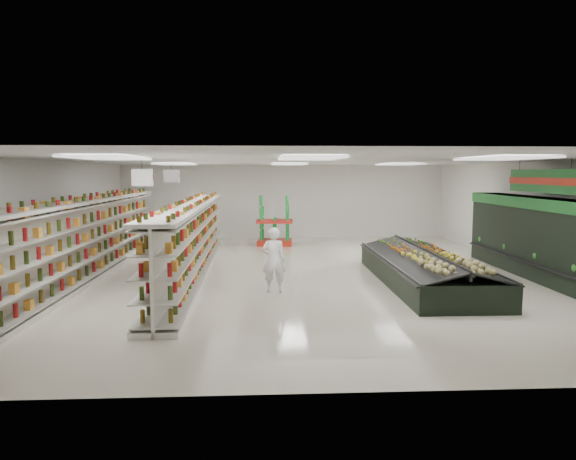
{
  "coord_description": "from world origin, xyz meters",
  "views": [
    {
      "loc": [
        -0.98,
        -14.39,
        2.88
      ],
      "look_at": [
        -0.21,
        0.28,
        1.22
      ],
      "focal_mm": 32.0,
      "sensor_mm": 36.0,
      "label": 1
    }
  ],
  "objects": [
    {
      "name": "produce_island",
      "position": [
        3.23,
        -1.49,
        0.42
      ],
      "size": [
        2.27,
        6.15,
        0.92
      ],
      "rotation": [
        0.0,
        0.0,
        -0.01
      ],
      "color": "black",
      "rests_on": "floor"
    },
    {
      "name": "floor",
      "position": [
        0.0,
        0.0,
        0.0
      ],
      "size": [
        16.0,
        16.0,
        0.0
      ],
      "primitive_type": "plane",
      "color": "beige",
      "rests_on": "ground"
    },
    {
      "name": "soda_endcap",
      "position": [
        -0.46,
        5.73,
        0.87
      ],
      "size": [
        1.47,
        1.06,
        1.8
      ],
      "rotation": [
        0.0,
        0.0,
        -0.07
      ],
      "color": "red",
      "rests_on": "floor"
    },
    {
      "name": "hortifruti_banner",
      "position": [
        6.25,
        -1.5,
        2.65
      ],
      "size": [
        0.12,
        3.2,
        0.95
      ],
      "color": "#1C6926",
      "rests_on": "ceiling"
    },
    {
      "name": "wall_front",
      "position": [
        0.0,
        -8.0,
        1.6
      ],
      "size": [
        14.0,
        0.02,
        3.2
      ],
      "primitive_type": "cube",
      "color": "white",
      "rests_on": "floor"
    },
    {
      "name": "shopper_background",
      "position": [
        -2.8,
        3.41,
        0.82
      ],
      "size": [
        0.71,
        0.91,
        1.64
      ],
      "primitive_type": "imported",
      "rotation": [
        0.0,
        0.0,
        1.26
      ],
      "color": "#927359",
      "rests_on": "floor"
    },
    {
      "name": "produce_wall_case",
      "position": [
        6.53,
        -1.5,
        1.24
      ],
      "size": [
        0.93,
        8.0,
        2.2
      ],
      "color": "black",
      "rests_on": "floor"
    },
    {
      "name": "wall_back",
      "position": [
        0.0,
        8.0,
        1.6
      ],
      "size": [
        14.0,
        0.02,
        3.2
      ],
      "primitive_type": "cube",
      "color": "white",
      "rests_on": "floor"
    },
    {
      "name": "aisle_sign_far",
      "position": [
        -3.8,
        2.0,
        2.75
      ],
      "size": [
        0.52,
        0.06,
        0.75
      ],
      "color": "white",
      "rests_on": "ceiling"
    },
    {
      "name": "gondola_left",
      "position": [
        -5.78,
        -0.22,
        0.98
      ],
      "size": [
        0.99,
        12.38,
        2.14
      ],
      "rotation": [
        0.0,
        0.0,
        -0.0
      ],
      "color": "silver",
      "rests_on": "floor"
    },
    {
      "name": "wall_right",
      "position": [
        7.0,
        0.0,
        1.6
      ],
      "size": [
        0.02,
        16.0,
        3.2
      ],
      "primitive_type": "cube",
      "color": "white",
      "rests_on": "floor"
    },
    {
      "name": "ceiling",
      "position": [
        0.0,
        0.0,
        3.2
      ],
      "size": [
        14.0,
        16.0,
        0.02
      ],
      "primitive_type": "cube",
      "color": "white",
      "rests_on": "wall_back"
    },
    {
      "name": "gondola_center",
      "position": [
        -2.93,
        0.06,
        0.92
      ],
      "size": [
        1.01,
        11.57,
        2.0
      ],
      "rotation": [
        0.0,
        0.0,
        0.01
      ],
      "color": "silver",
      "rests_on": "floor"
    },
    {
      "name": "aisle_sign_near",
      "position": [
        -3.8,
        -2.0,
        2.75
      ],
      "size": [
        0.52,
        0.06,
        0.75
      ],
      "color": "white",
      "rests_on": "ceiling"
    },
    {
      "name": "shopper_main",
      "position": [
        -0.69,
        -2.26,
        0.79
      ],
      "size": [
        0.6,
        0.42,
        1.57
      ],
      "primitive_type": "imported",
      "rotation": [
        0.0,
        0.0,
        3.07
      ],
      "color": "white",
      "rests_on": "floor"
    },
    {
      "name": "wall_left",
      "position": [
        -7.0,
        0.0,
        1.6
      ],
      "size": [
        0.02,
        16.0,
        3.2
      ],
      "primitive_type": "cube",
      "color": "white",
      "rests_on": "floor"
    }
  ]
}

